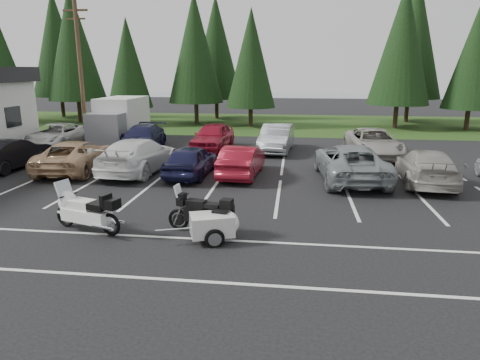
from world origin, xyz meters
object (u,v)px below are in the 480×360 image
utility_pole (81,70)px  car_far_2 (213,137)px  car_near_3 (139,155)px  adventure_motorcycle (201,210)px  cargo_trailer (212,228)px  car_far_0 (56,136)px  touring_motorcycle (86,207)px  car_near_1 (10,154)px  car_far_4 (374,143)px  car_near_6 (350,162)px  car_near_2 (76,156)px  car_near_4 (191,160)px  car_near_5 (242,161)px  car_far_1 (142,138)px  box_truck (117,120)px  car_near_7 (426,167)px  car_far_3 (277,138)px

utility_pole → car_far_2: size_ratio=1.89×
car_near_3 → adventure_motorcycle: bearing=127.3°
utility_pole → adventure_motorcycle: bearing=-53.5°
adventure_motorcycle → cargo_trailer: bearing=-42.7°
car_far_0 → touring_motorcycle: (8.74, -13.47, 0.03)m
car_near_1 → car_far_4: 19.01m
car_far_4 → touring_motorcycle: 16.78m
car_near_6 → car_far_4: car_near_6 is taller
car_near_1 → car_near_2: bearing=-176.8°
car_near_3 → car_far_4: car_near_3 is taller
car_near_4 → car_near_6: bearing=-175.8°
car_far_0 → car_near_5: bearing=-28.9°
car_far_0 → car_far_1: bearing=-5.5°
car_far_2 → cargo_trailer: bearing=-74.7°
car_near_4 → cargo_trailer: (2.41, -7.46, -0.32)m
car_near_3 → car_near_5: size_ratio=1.29×
box_truck → car_near_3: box_truck is taller
car_near_7 → car_near_1: bearing=4.6°
car_far_0 → cargo_trailer: bearing=-50.8°
box_truck → car_near_1: size_ratio=1.22×
car_near_3 → car_near_6: (9.74, -0.28, -0.01)m
car_near_7 → car_near_5: bearing=3.0°
car_near_6 → adventure_motorcycle: 8.68m
car_far_1 → utility_pole: bearing=153.4°
car_far_2 → car_far_0: bearing=-173.7°
car_far_2 → car_far_4: car_far_2 is taller
car_near_1 → car_near_7: 19.34m
car_near_5 → touring_motorcycle: 8.37m
utility_pole → car_near_7: (19.35, -8.19, -3.96)m
touring_motorcycle → car_far_0: bearing=140.7°
car_far_1 → car_far_2: (4.25, 0.53, 0.08)m
car_near_6 → car_far_1: 13.05m
utility_pole → car_near_6: 18.50m
car_far_3 → touring_motorcycle: (-5.05, -13.79, -0.04)m
car_near_7 → car_far_0: car_near_7 is taller
car_near_6 → car_far_1: size_ratio=1.14×
car_far_3 → car_near_5: bearing=-96.8°
car_near_3 → car_far_0: size_ratio=1.06×
car_far_1 → car_far_3: (8.10, 0.53, 0.06)m
car_near_1 → car_near_4: 9.09m
car_near_2 → car_far_3: car_far_3 is taller
car_near_2 → car_far_2: (5.46, 6.31, 0.07)m
car_near_3 → car_far_0: bearing=-32.8°
car_near_5 → adventure_motorcycle: adventure_motorcycle is taller
car_near_4 → car_near_7: 10.25m
utility_pole → car_far_4: utility_pole is taller
utility_pole → car_far_0: (-1.10, -1.83, -3.97)m
box_truck → adventure_motorcycle: 17.97m
car_near_6 → car_far_4: bearing=-113.0°
car_near_5 → cargo_trailer: size_ratio=2.47×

